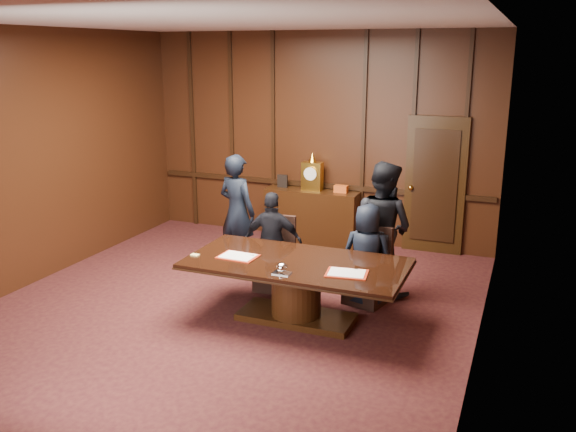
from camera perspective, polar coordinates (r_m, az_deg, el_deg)
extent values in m
plane|color=black|center=(7.73, -6.08, -9.15)|extent=(7.00, 7.00, 0.00)
plane|color=silver|center=(7.05, -6.91, 17.75)|extent=(7.00, 7.00, 0.00)
cube|color=black|center=(10.35, 2.77, 7.29)|extent=(6.00, 0.04, 3.50)
cube|color=black|center=(8.99, -23.65, 4.81)|extent=(0.04, 7.00, 3.50)
cube|color=black|center=(6.36, 18.10, 1.49)|extent=(0.04, 7.00, 3.50)
cube|color=black|center=(10.47, 2.66, 2.93)|extent=(5.90, 0.05, 0.08)
cube|color=black|center=(9.96, 13.59, 2.77)|extent=(0.95, 0.06, 2.20)
sphere|color=gold|center=(9.96, 11.41, 2.60)|extent=(0.08, 0.08, 0.08)
cube|color=black|center=(10.39, 2.25, 0.01)|extent=(1.60, 0.45, 0.90)
cube|color=black|center=(10.75, -1.29, -1.78)|extent=(0.12, 0.40, 0.06)
cube|color=black|center=(10.31, 5.89, -2.63)|extent=(0.12, 0.40, 0.06)
cube|color=gold|center=(10.23, 2.29, 3.74)|extent=(0.34, 0.18, 0.48)
cylinder|color=white|center=(10.13, 2.10, 3.97)|extent=(0.22, 0.03, 0.22)
cone|color=gold|center=(10.17, 2.31, 5.51)|extent=(0.14, 0.14, 0.16)
cube|color=black|center=(10.47, -0.52, 3.29)|extent=(0.18, 0.04, 0.22)
cube|color=#CB4D17|center=(10.14, 4.98, 2.54)|extent=(0.22, 0.12, 0.12)
cube|color=black|center=(7.53, 0.77, -9.41)|extent=(1.40, 0.60, 0.08)
cylinder|color=black|center=(7.39, 0.78, -6.95)|extent=(0.60, 0.60, 0.62)
cube|color=black|center=(7.27, 0.79, -4.61)|extent=(2.62, 1.32, 0.02)
cube|color=black|center=(7.27, 0.79, -4.46)|extent=(2.60, 1.30, 0.06)
cube|color=#A6250F|center=(7.42, -4.70, -3.80)|extent=(0.47, 0.35, 0.01)
cube|color=white|center=(7.41, -4.70, -3.74)|extent=(0.41, 0.30, 0.01)
cube|color=#A6250F|center=(6.88, 5.52, -5.37)|extent=(0.50, 0.39, 0.01)
cube|color=white|center=(6.88, 5.52, -5.30)|extent=(0.43, 0.33, 0.01)
cube|color=white|center=(6.86, -0.57, -5.36)|extent=(0.20, 0.14, 0.01)
ellipsoid|color=white|center=(6.84, -0.57, -4.90)|extent=(0.13, 0.13, 0.10)
cube|color=#F7D878|center=(7.53, -8.70, -3.63)|extent=(0.10, 0.07, 0.01)
cube|color=black|center=(8.41, -1.28, -5.30)|extent=(0.52, 0.52, 0.46)
cube|color=black|center=(8.44, -0.84, -1.70)|extent=(0.48, 0.10, 0.55)
cylinder|color=black|center=(8.35, -3.08, -6.30)|extent=(0.04, 0.04, 0.23)
cylinder|color=black|center=(8.55, 0.50, -5.76)|extent=(0.04, 0.04, 0.23)
cube|color=black|center=(8.02, 7.35, -6.47)|extent=(0.58, 0.58, 0.46)
cube|color=black|center=(8.03, 8.18, -2.76)|extent=(0.48, 0.17, 0.55)
cylinder|color=black|center=(7.93, 5.54, -7.56)|extent=(0.04, 0.04, 0.23)
cylinder|color=black|center=(8.20, 9.05, -6.90)|extent=(0.04, 0.04, 0.23)
imported|color=black|center=(8.21, -1.43, -2.44)|extent=(0.85, 0.49, 1.37)
imported|color=black|center=(7.82, 7.37, -3.63)|extent=(0.65, 0.42, 1.33)
imported|color=black|center=(9.08, -4.78, 0.42)|extent=(0.71, 0.56, 1.73)
imported|color=black|center=(8.17, 8.81, -1.14)|extent=(1.07, 0.97, 1.80)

